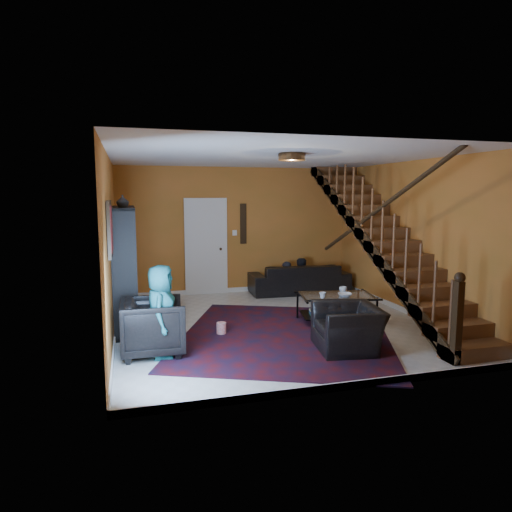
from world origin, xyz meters
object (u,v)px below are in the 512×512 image
Objects in this scene: armchair_right at (348,328)px; coffee_table at (336,306)px; sofa at (299,278)px; bookshelf at (126,269)px; armchair_left at (153,327)px.

coffee_table is at bearing 169.56° from armchair_right.
armchair_right is (-0.72, -3.80, -0.00)m from sofa.
armchair_right is 0.71× the size of coffee_table.
bookshelf is 2.34× the size of armchair_left.
armchair_right reaches higher than coffee_table.
bookshelf is 1.68m from armchair_left.
bookshelf reaches higher than sofa.
armchair_right is at bearing -100.47° from armchair_left.
bookshelf reaches higher than coffee_table.
armchair_right is 1.45m from coffee_table.
sofa is 4.68m from armchair_left.
bookshelf is 1.46× the size of coffee_table.
bookshelf is 3.73m from armchair_right.
bookshelf is 3.64m from coffee_table.
sofa is at bearing 178.26° from armchair_right.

